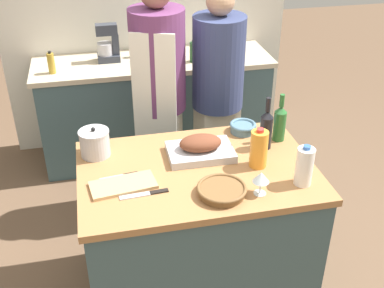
% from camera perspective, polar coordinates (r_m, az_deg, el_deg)
% --- Properties ---
extents(ground_plane, '(12.00, 12.00, 0.00)m').
position_cam_1_polar(ground_plane, '(3.18, 0.52, -16.10)').
color(ground_plane, brown).
extents(kitchen_island, '(1.29, 0.86, 0.87)m').
position_cam_1_polar(kitchen_island, '(2.88, 0.56, -10.14)').
color(kitchen_island, '#3D565B').
rests_on(kitchen_island, ground_plane).
extents(back_counter, '(1.97, 0.60, 0.89)m').
position_cam_1_polar(back_counter, '(4.23, -4.38, 4.28)').
color(back_counter, '#3D565B').
rests_on(back_counter, ground_plane).
extents(back_wall, '(2.47, 0.10, 2.55)m').
position_cam_1_polar(back_wall, '(4.27, -5.56, 16.35)').
color(back_wall, silver).
rests_on(back_wall, ground_plane).
extents(roasting_pan, '(0.37, 0.26, 0.13)m').
position_cam_1_polar(roasting_pan, '(2.71, 1.00, -0.49)').
color(roasting_pan, '#BCBCC1').
rests_on(roasting_pan, kitchen_island).
extents(wicker_basket, '(0.25, 0.25, 0.05)m').
position_cam_1_polar(wicker_basket, '(2.42, 3.55, -5.47)').
color(wicker_basket, brown).
rests_on(wicker_basket, kitchen_island).
extents(cutting_board, '(0.35, 0.20, 0.02)m').
position_cam_1_polar(cutting_board, '(2.50, -8.17, -4.84)').
color(cutting_board, tan).
rests_on(cutting_board, kitchen_island).
extents(stock_pot, '(0.17, 0.17, 0.18)m').
position_cam_1_polar(stock_pot, '(2.75, -11.45, 0.12)').
color(stock_pot, '#B7B7BC').
rests_on(stock_pot, kitchen_island).
extents(mixing_bowl, '(0.16, 0.16, 0.06)m').
position_cam_1_polar(mixing_bowl, '(2.97, 6.05, 2.00)').
color(mixing_bowl, slate).
rests_on(mixing_bowl, kitchen_island).
extents(juice_jug, '(0.09, 0.09, 0.23)m').
position_cam_1_polar(juice_jug, '(2.61, 7.92, -0.56)').
color(juice_jug, orange).
rests_on(juice_jug, kitchen_island).
extents(milk_jug, '(0.09, 0.09, 0.23)m').
position_cam_1_polar(milk_jug, '(2.51, 13.18, -2.58)').
color(milk_jug, white).
rests_on(milk_jug, kitchen_island).
extents(wine_bottle_green, '(0.07, 0.07, 0.32)m').
position_cam_1_polar(wine_bottle_green, '(2.78, 8.78, 1.83)').
color(wine_bottle_green, black).
rests_on(wine_bottle_green, kitchen_island).
extents(wine_bottle_dark, '(0.07, 0.07, 0.30)m').
position_cam_1_polar(wine_bottle_dark, '(2.88, 10.36, 2.55)').
color(wine_bottle_dark, '#28662D').
rests_on(wine_bottle_dark, kitchen_island).
extents(wine_glass_left, '(0.08, 0.08, 0.13)m').
position_cam_1_polar(wine_glass_left, '(2.40, 8.19, -3.98)').
color(wine_glass_left, silver).
rests_on(wine_glass_left, kitchen_island).
extents(knife_chef, '(0.25, 0.05, 0.01)m').
position_cam_1_polar(knife_chef, '(2.44, -5.48, -5.90)').
color(knife_chef, '#B7B7BC').
rests_on(knife_chef, kitchen_island).
extents(knife_paring, '(0.21, 0.05, 0.01)m').
position_cam_1_polar(knife_paring, '(2.58, -8.46, -3.83)').
color(knife_paring, '#B7B7BC').
rests_on(knife_paring, kitchen_island).
extents(stand_mixer, '(0.18, 0.14, 0.31)m').
position_cam_1_polar(stand_mixer, '(4.03, -9.93, 11.39)').
color(stand_mixer, '#333842').
rests_on(stand_mixer, back_counter).
extents(condiment_bottle_tall, '(0.05, 0.05, 0.21)m').
position_cam_1_polar(condiment_bottle_tall, '(4.10, -6.06, 11.55)').
color(condiment_bottle_tall, '#234C28').
rests_on(condiment_bottle_tall, back_counter).
extents(condiment_bottle_short, '(0.05, 0.05, 0.18)m').
position_cam_1_polar(condiment_bottle_short, '(3.89, -16.35, 9.18)').
color(condiment_bottle_short, '#B28E2D').
rests_on(condiment_bottle_short, back_counter).
extents(condiment_bottle_extra, '(0.07, 0.07, 0.18)m').
position_cam_1_polar(condiment_bottle_extra, '(3.97, 0.20, 10.87)').
color(condiment_bottle_extra, '#234C28').
rests_on(condiment_bottle_extra, back_counter).
extents(person_cook_aproned, '(0.38, 0.40, 1.72)m').
position_cam_1_polar(person_cook_aproned, '(3.33, -3.94, 6.22)').
color(person_cook_aproned, beige).
rests_on(person_cook_aproned, ground_plane).
extents(person_cook_guest, '(0.36, 0.36, 1.62)m').
position_cam_1_polar(person_cook_guest, '(3.46, 3.06, 6.26)').
color(person_cook_guest, beige).
rests_on(person_cook_guest, ground_plane).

